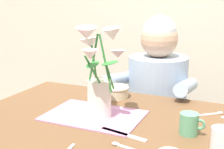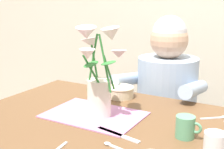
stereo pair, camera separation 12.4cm
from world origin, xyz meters
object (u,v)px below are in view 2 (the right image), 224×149
at_px(flower_vase, 99,74).
at_px(dinner_knife, 118,135).
at_px(tea_cup, 215,145).
at_px(ceramic_bowl, 121,91).
at_px(ceramic_mug, 185,127).
at_px(seated_person, 166,114).

height_order(flower_vase, dinner_knife, flower_vase).
bearing_deg(tea_cup, flower_vase, 168.00).
relative_size(ceramic_bowl, dinner_knife, 0.72).
bearing_deg(ceramic_bowl, tea_cup, -35.38).
distance_m(dinner_knife, ceramic_mug, 0.24).
bearing_deg(dinner_knife, ceramic_mug, 36.10).
bearing_deg(dinner_knife, flower_vase, 153.67).
xyz_separation_m(ceramic_bowl, tea_cup, (0.54, -0.38, 0.01)).
height_order(flower_vase, ceramic_mug, flower_vase).
relative_size(flower_vase, tea_cup, 4.09).
relative_size(dinner_knife, ceramic_mug, 2.04).
distance_m(seated_person, ceramic_mug, 0.72).
relative_size(tea_cup, ceramic_mug, 1.00).
relative_size(ceramic_bowl, tea_cup, 1.46).
bearing_deg(dinner_knife, seated_person, 106.92).
relative_size(seated_person, tea_cup, 12.20).
bearing_deg(ceramic_mug, flower_vase, 177.14).
bearing_deg(tea_cup, ceramic_bowl, 144.62).
distance_m(tea_cup, ceramic_mug, 0.15).
bearing_deg(ceramic_mug, dinner_knife, -154.92).
relative_size(seated_person, flower_vase, 2.98).
height_order(tea_cup, ceramic_mug, same).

